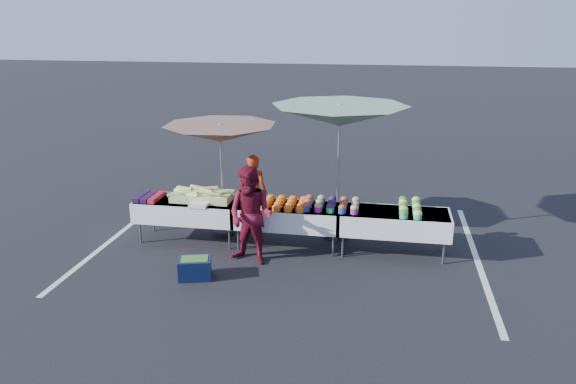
% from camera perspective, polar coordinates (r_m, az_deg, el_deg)
% --- Properties ---
extents(ground, '(80.00, 80.00, 0.00)m').
position_cam_1_polar(ground, '(9.92, 0.00, -5.52)').
color(ground, black).
extents(stripe_left, '(0.10, 5.00, 0.00)m').
position_cam_1_polar(stripe_left, '(10.91, -16.84, -4.13)').
color(stripe_left, silver).
rests_on(stripe_left, ground).
extents(stripe_right, '(0.10, 5.00, 0.00)m').
position_cam_1_polar(stripe_right, '(9.92, 18.64, -6.48)').
color(stripe_right, silver).
rests_on(stripe_right, ground).
extents(table_left, '(1.86, 0.81, 0.75)m').
position_cam_1_polar(table_left, '(10.16, -10.05, -1.71)').
color(table_left, white).
rests_on(table_left, ground).
extents(table_center, '(1.86, 0.81, 0.75)m').
position_cam_1_polar(table_center, '(9.71, 0.00, -2.35)').
color(table_center, white).
rests_on(table_center, ground).
extents(table_right, '(1.86, 0.81, 0.75)m').
position_cam_1_polar(table_right, '(9.58, 10.67, -2.94)').
color(table_right, white).
rests_on(table_right, ground).
extents(berry_punnets, '(0.40, 0.54, 0.08)m').
position_cam_1_polar(berry_punnets, '(10.31, -13.93, -0.49)').
color(berry_punnets, black).
rests_on(berry_punnets, table_left).
extents(corn_pile, '(1.16, 0.57, 0.26)m').
position_cam_1_polar(corn_pile, '(10.04, -8.69, -0.33)').
color(corn_pile, '#C1D16B').
rests_on(corn_pile, table_left).
extents(plastic_bags, '(0.30, 0.25, 0.05)m').
position_cam_1_polar(plastic_bags, '(9.74, -9.04, -1.32)').
color(plastic_bags, white).
rests_on(plastic_bags, table_left).
extents(carrot_bowls, '(0.95, 0.69, 0.11)m').
position_cam_1_polar(carrot_bowls, '(9.66, -0.89, -1.10)').
color(carrot_bowls, '#DB5E18').
rests_on(carrot_bowls, table_center).
extents(potato_cups, '(0.94, 0.58, 0.16)m').
position_cam_1_polar(potato_cups, '(9.54, 4.44, -1.21)').
color(potato_cups, '#2239A2').
rests_on(potato_cups, table_right).
extents(bean_baskets, '(0.36, 0.86, 0.15)m').
position_cam_1_polar(bean_baskets, '(9.59, 12.30, -1.51)').
color(bean_baskets, '#2BAF65').
rests_on(bean_baskets, table_right).
extents(vendor, '(0.56, 0.38, 1.46)m').
position_cam_1_polar(vendor, '(10.47, -3.55, -0.06)').
color(vendor, '#B23214').
rests_on(vendor, ground).
extents(customer, '(0.92, 0.80, 1.61)m').
position_cam_1_polar(customer, '(9.04, -3.79, -2.42)').
color(customer, maroon).
rests_on(customer, ground).
extents(umbrella_left, '(2.56, 2.56, 2.07)m').
position_cam_1_polar(umbrella_left, '(10.03, -6.88, 5.87)').
color(umbrella_left, black).
rests_on(umbrella_left, ground).
extents(umbrella_right, '(2.44, 2.44, 2.45)m').
position_cam_1_polar(umbrella_right, '(9.76, 5.28, 7.63)').
color(umbrella_right, black).
rests_on(umbrella_right, ground).
extents(storage_bin, '(0.57, 0.48, 0.32)m').
position_cam_1_polar(storage_bin, '(8.83, -9.44, -7.60)').
color(storage_bin, '#0B1537').
rests_on(storage_bin, ground).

